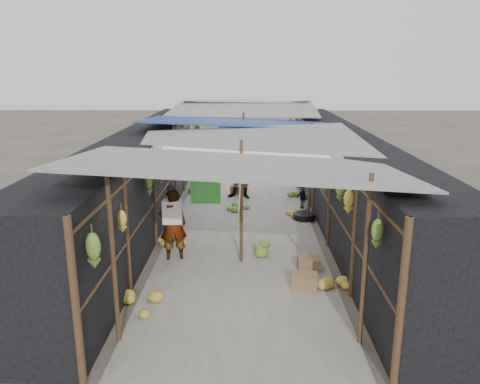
{
  "coord_description": "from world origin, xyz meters",
  "views": [
    {
      "loc": [
        0.11,
        -6.19,
        3.97
      ],
      "look_at": [
        -0.04,
        4.07,
        1.25
      ],
      "focal_mm": 35.0,
      "sensor_mm": 36.0,
      "label": 1
    }
  ],
  "objects_px": {
    "shopper_blue": "(242,170)",
    "black_basin": "(304,216)",
    "crate_near": "(304,281)",
    "vendor_elderly": "(173,225)",
    "vendor_seated": "(301,196)"
  },
  "relations": [
    {
      "from": "shopper_blue",
      "to": "black_basin",
      "type": "bearing_deg",
      "value": -37.69
    },
    {
      "from": "crate_near",
      "to": "vendor_elderly",
      "type": "relative_size",
      "value": 0.3
    },
    {
      "from": "shopper_blue",
      "to": "vendor_seated",
      "type": "height_order",
      "value": "shopper_blue"
    },
    {
      "from": "crate_near",
      "to": "shopper_blue",
      "type": "bearing_deg",
      "value": 108.87
    },
    {
      "from": "vendor_elderly",
      "to": "vendor_seated",
      "type": "relative_size",
      "value": 2.01
    },
    {
      "from": "shopper_blue",
      "to": "vendor_elderly",
      "type": "bearing_deg",
      "value": -92.57
    },
    {
      "from": "vendor_elderly",
      "to": "black_basin",
      "type": "bearing_deg",
      "value": -152.62
    },
    {
      "from": "shopper_blue",
      "to": "vendor_seated",
      "type": "xyz_separation_m",
      "value": [
        1.74,
        -1.12,
        -0.54
      ]
    },
    {
      "from": "vendor_elderly",
      "to": "shopper_blue",
      "type": "relative_size",
      "value": 0.84
    },
    {
      "from": "crate_near",
      "to": "shopper_blue",
      "type": "relative_size",
      "value": 0.25
    },
    {
      "from": "crate_near",
      "to": "vendor_elderly",
      "type": "xyz_separation_m",
      "value": [
        -2.63,
        1.33,
        0.64
      ]
    },
    {
      "from": "black_basin",
      "to": "shopper_blue",
      "type": "bearing_deg",
      "value": 128.87
    },
    {
      "from": "crate_near",
      "to": "vendor_seated",
      "type": "xyz_separation_m",
      "value": [
        0.51,
        5.09,
        0.25
      ]
    },
    {
      "from": "vendor_elderly",
      "to": "vendor_seated",
      "type": "height_order",
      "value": "vendor_elderly"
    },
    {
      "from": "vendor_elderly",
      "to": "vendor_seated",
      "type": "distance_m",
      "value": 4.92
    }
  ]
}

